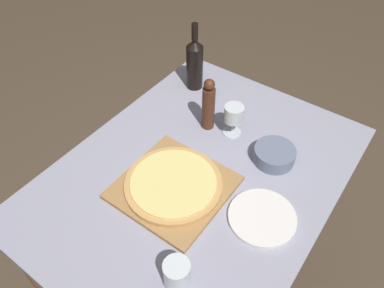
{
  "coord_description": "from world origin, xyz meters",
  "views": [
    {
      "loc": [
        0.5,
        -0.73,
        1.84
      ],
      "look_at": [
        -0.07,
        0.06,
        0.83
      ],
      "focal_mm": 35.0,
      "sensor_mm": 36.0,
      "label": 1
    }
  ],
  "objects": [
    {
      "name": "dining_table",
      "position": [
        0.0,
        0.0,
        0.67
      ],
      "size": [
        0.93,
        1.23,
        0.77
      ],
      "color": "#9393A8",
      "rests_on": "ground_plane"
    },
    {
      "name": "dinner_plate",
      "position": [
        0.29,
        -0.04,
        0.78
      ],
      "size": [
        0.23,
        0.23,
        0.01
      ],
      "color": "white",
      "rests_on": "dining_table"
    },
    {
      "name": "pizza",
      "position": [
        -0.03,
        -0.11,
        0.8
      ],
      "size": [
        0.35,
        0.35,
        0.02
      ],
      "color": "tan",
      "rests_on": "cutting_board"
    },
    {
      "name": "cutting_board",
      "position": [
        -0.03,
        -0.11,
        0.78
      ],
      "size": [
        0.37,
        0.37,
        0.02
      ],
      "color": "#A87A47",
      "rests_on": "dining_table"
    },
    {
      "name": "small_bowl",
      "position": [
        0.2,
        0.22,
        0.8
      ],
      "size": [
        0.16,
        0.16,
        0.06
      ],
      "color": "slate",
      "rests_on": "dining_table"
    },
    {
      "name": "drinking_tumbler",
      "position": [
        0.19,
        -0.38,
        0.83
      ],
      "size": [
        0.08,
        0.08,
        0.11
      ],
      "color": "silver",
      "rests_on": "dining_table"
    },
    {
      "name": "wine_bottle",
      "position": [
        -0.32,
        0.42,
        0.9
      ],
      "size": [
        0.08,
        0.08,
        0.32
      ],
      "color": "black",
      "rests_on": "dining_table"
    },
    {
      "name": "wine_glass",
      "position": [
        -0.01,
        0.25,
        0.87
      ],
      "size": [
        0.08,
        0.08,
        0.14
      ],
      "color": "silver",
      "rests_on": "dining_table"
    },
    {
      "name": "pepper_mill",
      "position": [
        -0.11,
        0.23,
        0.89
      ],
      "size": [
        0.05,
        0.05,
        0.23
      ],
      "color": "#4C2819",
      "rests_on": "dining_table"
    },
    {
      "name": "ground_plane",
      "position": [
        0.0,
        0.0,
        0.0
      ],
      "size": [
        12.0,
        12.0,
        0.0
      ],
      "primitive_type": "plane",
      "color": "#4C3D2D"
    }
  ]
}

